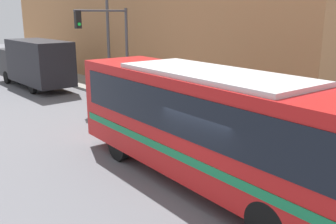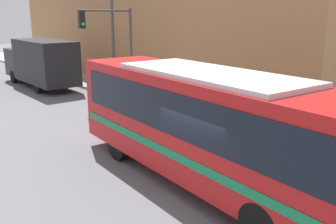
# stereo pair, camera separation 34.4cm
# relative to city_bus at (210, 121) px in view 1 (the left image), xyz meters

# --- Properties ---
(ground_plane) EXTENTS (120.00, 120.00, 0.00)m
(ground_plane) POSITION_rel_city_bus_xyz_m (-0.45, -0.65, -1.99)
(ground_plane) COLOR slate
(sidewalk) EXTENTS (2.68, 70.00, 0.16)m
(sidewalk) POSITION_rel_city_bus_xyz_m (5.39, 19.35, -1.91)
(sidewalk) COLOR gray
(sidewalk) RESTS_ON ground_plane
(building_facade) EXTENTS (6.00, 31.88, 8.81)m
(building_facade) POSITION_rel_city_bus_xyz_m (9.73, 16.29, 2.42)
(building_facade) COLOR #B27A4C
(building_facade) RESTS_ON ground_plane
(city_bus) EXTENTS (3.09, 10.97, 3.43)m
(city_bus) POSITION_rel_city_bus_xyz_m (0.00, 0.00, 0.00)
(city_bus) COLOR red
(city_bus) RESTS_ON ground_plane
(delivery_truck) EXTENTS (2.39, 8.16, 3.25)m
(delivery_truck) POSITION_rel_city_bus_xyz_m (2.17, 18.32, -0.23)
(delivery_truck) COLOR black
(delivery_truck) RESTS_ON ground_plane
(fire_hydrant) EXTENTS (0.26, 0.36, 0.70)m
(fire_hydrant) POSITION_rel_city_bus_xyz_m (4.65, 2.10, -1.48)
(fire_hydrant) COLOR #999999
(fire_hydrant) RESTS_ON sidewalk
(traffic_light_pole) EXTENTS (3.28, 0.35, 5.10)m
(traffic_light_pole) POSITION_rel_city_bus_xyz_m (3.65, 11.03, 1.69)
(traffic_light_pole) COLOR #47474C
(traffic_light_pole) RESTS_ON sidewalk
(parking_meter) EXTENTS (0.14, 0.14, 1.17)m
(parking_meter) POSITION_rel_city_bus_xyz_m (4.65, 9.54, -1.02)
(parking_meter) COLOR #47474C
(parking_meter) RESTS_ON sidewalk
(street_lamp) EXTENTS (2.49, 0.28, 7.93)m
(street_lamp) POSITION_rel_city_bus_xyz_m (4.60, 13.15, 2.82)
(street_lamp) COLOR #47474C
(street_lamp) RESTS_ON sidewalk
(pedestrian_near_corner) EXTENTS (0.34, 0.34, 1.57)m
(pedestrian_near_corner) POSITION_rel_city_bus_xyz_m (5.22, 10.71, -1.03)
(pedestrian_near_corner) COLOR #47382D
(pedestrian_near_corner) RESTS_ON sidewalk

